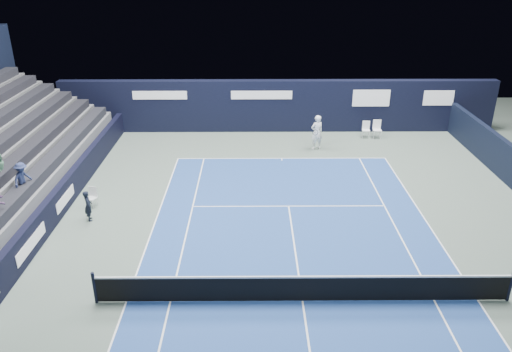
{
  "coord_description": "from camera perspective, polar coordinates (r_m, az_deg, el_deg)",
  "views": [
    {
      "loc": [
        -1.54,
        -12.58,
        9.89
      ],
      "look_at": [
        -1.4,
        6.69,
        1.3
      ],
      "focal_mm": 35.0,
      "sensor_mm": 36.0,
      "label": 1
    }
  ],
  "objects": [
    {
      "name": "folding_chair_back_a",
      "position": [
        30.07,
        12.46,
        5.36
      ],
      "size": [
        0.47,
        0.46,
        0.98
      ],
      "rotation": [
        0.0,
        0.0,
        -0.1
      ],
      "color": "silver",
      "rests_on": "ground"
    },
    {
      "name": "court_markings",
      "position": [
        16.07,
        5.33,
        -14.04
      ],
      "size": [
        11.03,
        23.83,
        0.0
      ],
      "color": "white",
      "rests_on": "court_surface"
    },
    {
      "name": "side_barrier_left",
      "position": [
        22.22,
        -21.38,
        -2.46
      ],
      "size": [
        0.33,
        22.0,
        1.2
      ],
      "color": "black",
      "rests_on": "ground"
    },
    {
      "name": "back_sponsor_wall",
      "position": [
        30.29,
        2.54,
        8.02
      ],
      "size": [
        26.0,
        0.63,
        3.1
      ],
      "color": "black",
      "rests_on": "ground"
    },
    {
      "name": "line_judge",
      "position": [
        21.17,
        -18.63,
        -3.23
      ],
      "size": [
        0.47,
        0.55,
        1.29
      ],
      "primitive_type": "imported",
      "rotation": [
        0.0,
        0.0,
        1.97
      ],
      "color": "black",
      "rests_on": "ground"
    },
    {
      "name": "tennis_net",
      "position": [
        15.77,
        5.4,
        -12.61
      ],
      "size": [
        12.9,
        0.1,
        1.1
      ],
      "color": "black",
      "rests_on": "ground"
    },
    {
      "name": "tennis_player",
      "position": [
        27.6,
        6.96,
        4.98
      ],
      "size": [
        0.83,
        0.97,
        1.94
      ],
      "color": "white",
      "rests_on": "ground"
    },
    {
      "name": "court_surface",
      "position": [
        16.08,
        5.33,
        -14.05
      ],
      "size": [
        10.97,
        23.77,
        0.01
      ],
      "primitive_type": "cube",
      "color": "navy",
      "rests_on": "ground"
    },
    {
      "name": "line_judge_chair",
      "position": [
        22.33,
        -18.24,
        -2.14
      ],
      "size": [
        0.49,
        0.48,
        0.88
      ],
      "rotation": [
        0.0,
        0.0,
        -0.32
      ],
      "color": "white",
      "rests_on": "ground"
    },
    {
      "name": "folding_chair_back_b",
      "position": [
        30.14,
        13.66,
        5.39
      ],
      "size": [
        0.49,
        0.47,
        1.06
      ],
      "rotation": [
        0.0,
        0.0,
        -0.04
      ],
      "color": "white",
      "rests_on": "ground"
    },
    {
      "name": "ground",
      "position": [
        17.69,
        4.72,
        -10.07
      ],
      "size": [
        48.0,
        48.0,
        0.0
      ],
      "primitive_type": "plane",
      "color": "#4E5D52",
      "rests_on": "ground"
    }
  ]
}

